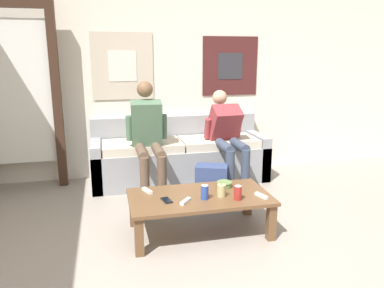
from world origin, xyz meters
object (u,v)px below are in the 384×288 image
Objects in this scene: couch at (180,157)px; backpack at (211,184)px; coffee_table at (200,201)px; drink_can_red at (238,193)px; pillar_candle at (221,191)px; person_seated_adult at (148,135)px; cell_phone at (167,200)px; person_seated_teen at (227,134)px; drink_can_blue at (205,192)px; game_controller_far_center at (147,191)px; game_controller_near_left at (186,201)px; game_controller_near_right at (261,196)px; ceramic_bowl at (224,184)px.

backpack is at bearing -75.88° from couch.
coffee_table is 0.36m from drink_can_red.
pillar_candle is 0.15m from drink_can_red.
cell_phone is (0.01, -1.13, -0.33)m from person_seated_adult.
couch reaches higher than coffee_table.
person_seated_teen is 9.10× the size of drink_can_blue.
person_seated_adult is (-0.44, -0.40, 0.40)m from couch.
game_controller_far_center is at bearing -113.70° from couch.
couch is 1.65m from drink_can_red.
person_seated_adult is 0.89m from backpack.
couch is 1.58m from cell_phone.
backpack is 3.19× the size of drink_can_red.
drink_can_red is 0.85× the size of cell_phone.
drink_can_red is 0.45m from game_controller_near_left.
person_seated_adult is at bearing -175.86° from person_seated_teen.
drink_can_blue is 0.19m from game_controller_near_left.
person_seated_teen is 1.37m from drink_can_red.
game_controller_near_left is 0.43m from game_controller_far_center.
game_controller_far_center is at bearing 159.62° from game_controller_near_right.
backpack is 0.90m from game_controller_near_right.
person_seated_adult reaches higher than cell_phone.
ceramic_bowl is at bearing 33.04° from game_controller_near_left.
ceramic_bowl is at bearing -93.96° from backpack.
couch is 14.73× the size of cell_phone.
drink_can_blue reaches higher than coffee_table.
ceramic_bowl is 0.24m from pillar_candle.
backpack is 0.81m from pillar_candle.
game_controller_near_right is at bearing -77.04° from backpack.
couch reaches higher than cell_phone.
drink_can_red is 0.23m from game_controller_near_right.
ceramic_bowl is 0.51m from game_controller_near_left.
game_controller_near_left is at bearing -99.80° from couch.
backpack is 0.92m from game_controller_far_center.
pillar_candle reaches higher than ceramic_bowl.
backpack is at bearing 50.81° from cell_phone.
couch is at bearing 74.43° from cell_phone.
person_seated_teen is at bearing 70.36° from ceramic_bowl.
game_controller_near_right is (0.39, -1.63, 0.07)m from couch.
pillar_candle is (0.49, -1.14, -0.28)m from person_seated_adult.
couch is 1.54m from pillar_candle.
game_controller_far_center is (-0.73, 0.36, -0.05)m from drink_can_red.
game_controller_far_center is (-0.95, 0.35, 0.00)m from game_controller_near_right.
drink_can_blue is at bearing -31.71° from game_controller_far_center.
game_controller_near_left is 0.67m from game_controller_near_right.
coffee_table is 0.31m from cell_phone.
backpack is 2.70× the size of game_controller_far_center.
ceramic_bowl is 1.22× the size of pillar_candle.
game_controller_near_left is at bearing -140.00° from coffee_table.
drink_can_red reaches higher than game_controller_near_left.
coffee_table is 0.21m from game_controller_near_left.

